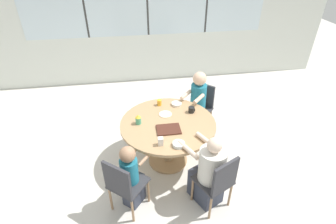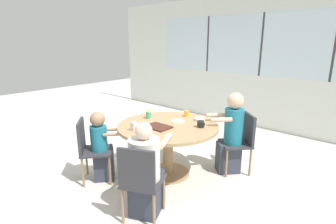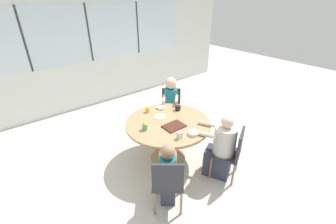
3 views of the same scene
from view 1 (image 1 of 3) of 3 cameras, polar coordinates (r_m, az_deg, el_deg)
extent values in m
plane|color=beige|center=(4.21, 0.00, -10.46)|extent=(16.00, 16.00, 0.00)
cube|color=silver|center=(6.11, -4.40, 19.04)|extent=(8.40, 0.06, 2.80)
cube|color=silver|center=(5.99, -4.52, 22.21)|extent=(5.20, 0.02, 1.26)
cube|color=#333333|center=(6.03, -17.79, 20.92)|extent=(0.04, 0.01, 1.26)
cube|color=#333333|center=(5.99, -4.51, 22.20)|extent=(0.04, 0.01, 1.26)
cube|color=#333333|center=(6.23, 8.48, 22.40)|extent=(0.04, 0.01, 1.26)
cylinder|color=tan|center=(3.74, 0.00, -2.55)|extent=(1.37, 1.37, 0.04)
cylinder|color=tan|center=(3.97, 0.00, -6.85)|extent=(0.14, 0.14, 0.70)
cylinder|color=tan|center=(4.20, 0.00, -10.31)|extent=(0.60, 0.60, 0.03)
cube|color=#333338|center=(4.61, 6.63, 0.38)|extent=(0.57, 0.57, 0.03)
cube|color=#333338|center=(4.63, 7.85, 3.70)|extent=(0.31, 0.28, 0.42)
cylinder|color=#8C6B4C|center=(4.54, 7.34, -3.53)|extent=(0.03, 0.03, 0.41)
cylinder|color=#8C6B4C|center=(4.67, 3.64, -2.17)|extent=(0.03, 0.03, 0.41)
cylinder|color=#8C6B4C|center=(4.80, 9.21, -1.47)|extent=(0.03, 0.03, 0.41)
cylinder|color=#8C6B4C|center=(4.91, 5.65, -0.23)|extent=(0.03, 0.03, 0.41)
cube|color=#333338|center=(3.40, 9.68, -14.45)|extent=(0.54, 0.54, 0.03)
cube|color=#333338|center=(3.16, 12.36, -13.62)|extent=(0.36, 0.20, 0.42)
cylinder|color=#8C6B4C|center=(3.56, 5.33, -16.41)|extent=(0.03, 0.03, 0.41)
cylinder|color=#8C6B4C|center=(3.72, 9.48, -13.96)|extent=(0.03, 0.03, 0.41)
cylinder|color=#8C6B4C|center=(3.41, 9.19, -19.86)|extent=(0.03, 0.03, 0.41)
cylinder|color=#8C6B4C|center=(3.58, 13.35, -17.07)|extent=(0.03, 0.03, 0.41)
cube|color=#333338|center=(3.36, -8.60, -15.05)|extent=(0.56, 0.56, 0.03)
cube|color=#333338|center=(3.11, -11.03, -14.39)|extent=(0.32, 0.27, 0.42)
cylinder|color=#8C6B4C|center=(3.69, -8.82, -14.54)|extent=(0.03, 0.03, 0.41)
cylinder|color=#8C6B4C|center=(3.54, -4.28, -16.74)|extent=(0.03, 0.03, 0.41)
cylinder|color=#8C6B4C|center=(3.53, -12.35, -17.94)|extent=(0.03, 0.03, 0.41)
cylinder|color=#8C6B4C|center=(3.38, -7.71, -20.47)|extent=(0.03, 0.03, 0.41)
cube|color=#333847|center=(4.65, 5.94, -2.24)|extent=(0.38, 0.39, 0.43)
cylinder|color=#1E7089|center=(4.44, 6.61, 3.00)|extent=(0.26, 0.26, 0.50)
sphere|color=#DBB293|center=(4.26, 6.92, 7.22)|extent=(0.22, 0.22, 0.22)
cylinder|color=#DBB293|center=(4.15, 6.72, 2.87)|extent=(0.24, 0.25, 0.06)
cylinder|color=#DBB293|center=(4.24, 3.91, 3.77)|extent=(0.24, 0.25, 0.06)
cube|color=#333847|center=(3.60, 8.17, -15.64)|extent=(0.44, 0.49, 0.43)
cylinder|color=beige|center=(3.25, 9.58, -11.29)|extent=(0.33, 0.33, 0.44)
sphere|color=beige|center=(3.05, 10.12, -7.14)|extent=(0.18, 0.18, 0.18)
cylinder|color=beige|center=(3.25, 4.42, -8.20)|extent=(0.22, 0.35, 0.06)
cylinder|color=beige|center=(3.40, 8.35, -6.21)|extent=(0.22, 0.35, 0.06)
cube|color=#333847|center=(3.56, -7.47, -16.38)|extent=(0.32, 0.33, 0.43)
cylinder|color=#1E7089|center=(3.25, -8.43, -12.52)|extent=(0.22, 0.22, 0.33)
sphere|color=#A37A5B|center=(3.07, -8.84, -9.10)|extent=(0.19, 0.19, 0.19)
cylinder|color=#A37A5B|center=(3.35, -7.95, -9.04)|extent=(0.18, 0.21, 0.04)
cylinder|color=#A37A5B|center=(3.26, -5.16, -10.27)|extent=(0.18, 0.21, 0.04)
cube|color=#472319|center=(3.59, 0.11, -3.81)|extent=(0.33, 0.24, 0.02)
cylinder|color=black|center=(3.94, 5.11, 0.49)|extent=(0.09, 0.09, 0.09)
torus|color=black|center=(3.95, 5.76, 0.55)|extent=(0.01, 0.06, 0.06)
cylinder|color=#4CA57F|center=(3.71, -6.48, -1.86)|extent=(0.08, 0.08, 0.10)
cone|color=gold|center=(3.66, -6.55, -0.92)|extent=(0.08, 0.08, 0.04)
cylinder|color=gold|center=(4.10, -1.90, 2.07)|extent=(0.07, 0.07, 0.09)
cube|color=silver|center=(3.32, -1.62, -6.41)|extent=(0.06, 0.06, 0.11)
cylinder|color=silver|center=(3.33, 2.34, -7.03)|extent=(0.16, 0.16, 0.05)
cylinder|color=silver|center=(4.12, 1.87, 1.77)|extent=(0.16, 0.16, 0.04)
cylinder|color=beige|center=(3.90, -0.57, -0.47)|extent=(0.19, 0.19, 0.01)
camera|label=2|loc=(2.96, 62.92, -8.06)|focal=28.00mm
camera|label=3|loc=(1.64, -72.91, -3.73)|focal=24.00mm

